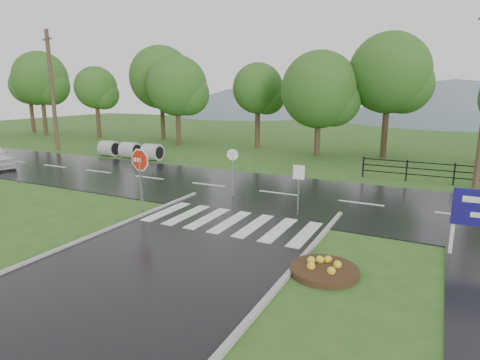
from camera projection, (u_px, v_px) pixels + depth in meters
The scene contains 12 objects.
ground at pixel (145, 276), 11.05m from camera, with size 120.00×120.00×0.00m, color #305B1E.
main_road at pixel (278, 194), 19.77m from camera, with size 90.00×8.00×0.04m, color black.
crosswalk at pixel (230, 222), 15.40m from camera, with size 6.50×2.80×0.02m.
fence_west at pixel (454, 172), 21.43m from camera, with size 9.58×0.08×1.20m.
hills at pixel (411, 211), 69.56m from camera, with size 102.00×48.00×48.00m.
treeline at pixel (355, 155), 31.53m from camera, with size 83.20×5.20×10.00m.
culvert_pipes at pixel (130, 150), 30.08m from camera, with size 5.50×1.20×1.20m.
stop_sign at pixel (140, 166), 16.34m from camera, with size 1.27×0.13×2.86m.
flower_bed at pixel (324, 269), 11.14m from camera, with size 1.90×1.90×0.38m.
reg_sign_small at pixel (299, 180), 15.99m from camera, with size 0.47×0.07×2.10m.
reg_sign_round at pixel (233, 167), 18.95m from camera, with size 0.52×0.19×2.31m.
utility_pole_west at pixel (52, 90), 33.28m from camera, with size 1.69×0.66×9.81m.
Camera 1 is at (6.94, -7.93, 5.00)m, focal length 30.00 mm.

